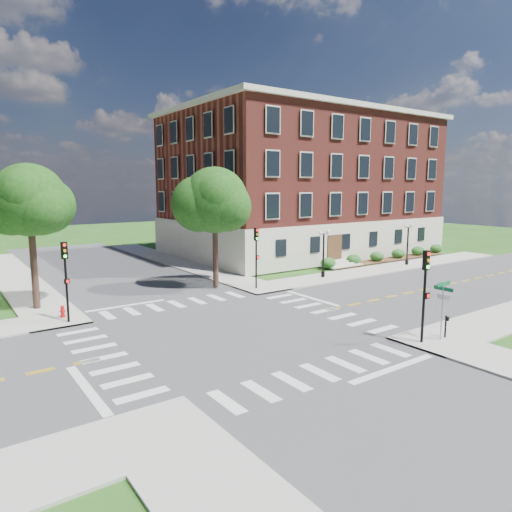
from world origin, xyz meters
TOP-DOWN VIEW (x-y plane):
  - ground at (0.00, 0.00)m, footprint 160.00×160.00m
  - road_ew at (0.00, 0.00)m, footprint 90.00×12.00m
  - road_ns at (0.00, 0.00)m, footprint 12.00×90.00m
  - sidewalk_ne at (15.38, 15.38)m, footprint 34.00×34.00m
  - crosswalk_east at (7.20, 0.00)m, footprint 2.20×10.20m
  - stop_bar_east at (8.80, 3.00)m, footprint 0.40×5.50m
  - main_building at (24.00, 21.99)m, footprint 30.60×22.40m
  - shrub_row at (27.00, 10.80)m, footprint 18.00×2.00m
  - tree_c at (-8.17, 11.22)m, footprint 4.67×4.67m
  - tree_d at (4.82, 10.03)m, footprint 5.17×5.17m
  - traffic_signal_se at (6.84, -7.58)m, footprint 0.32×0.35m
  - traffic_signal_ne at (7.15, 7.69)m, footprint 0.35×0.40m
  - traffic_signal_nw at (-7.23, 6.71)m, footprint 0.38×0.46m
  - twin_lamp_west at (14.58, 7.93)m, footprint 1.36×0.36m
  - twin_lamp_east at (26.15, 7.70)m, footprint 1.36×0.36m
  - street_sign_pole at (7.96, -7.92)m, footprint 1.10×1.10m
  - push_button_post at (8.50, -7.86)m, footprint 0.14×0.21m
  - fire_hydrant at (-7.27, 7.97)m, footprint 0.35×0.35m

SIDE VIEW (x-z plane):
  - ground at x=0.00m, z-range 0.00..0.00m
  - crosswalk_east at x=7.20m, z-range -0.01..0.01m
  - stop_bar_east at x=8.80m, z-range 0.00..0.00m
  - shrub_row at x=27.00m, z-range -0.65..0.65m
  - road_ew at x=0.00m, z-range 0.00..0.01m
  - road_ns at x=0.00m, z-range 0.00..0.01m
  - sidewalk_ne at x=15.38m, z-range 0.00..0.12m
  - fire_hydrant at x=-7.27m, z-range 0.09..0.84m
  - push_button_post at x=8.50m, z-range 0.20..1.40m
  - street_sign_pole at x=7.96m, z-range 0.76..3.86m
  - twin_lamp_west at x=14.58m, z-range 0.41..4.64m
  - twin_lamp_east at x=26.15m, z-range 0.41..4.64m
  - traffic_signal_se at x=6.84m, z-range 0.79..5.59m
  - traffic_signal_ne at x=7.15m, z-range 0.79..5.59m
  - traffic_signal_nw at x=-7.23m, z-range 0.79..5.59m
  - tree_d at x=4.82m, z-range 2.26..11.76m
  - tree_c at x=-8.17m, z-range 2.47..11.93m
  - main_building at x=24.00m, z-range 0.09..16.59m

